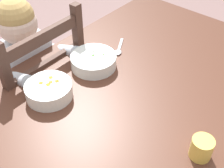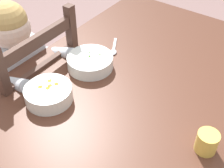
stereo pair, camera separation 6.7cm
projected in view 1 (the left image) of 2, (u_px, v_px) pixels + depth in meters
The scene contains 7 objects.
dining_table at pixel (133, 113), 1.18m from camera, with size 1.48×0.98×0.71m.
dining_chair at pixel (36, 95), 1.52m from camera, with size 0.43×0.43×0.91m.
child_figure at pixel (30, 66), 1.39m from camera, with size 0.32×0.31×0.95m.
bowl_of_peas at pixel (94, 61), 1.25m from camera, with size 0.19×0.19×0.05m.
bowl_of_carrots at pixel (49, 90), 1.11m from camera, with size 0.17×0.17×0.06m.
spoon at pixel (119, 50), 1.35m from camera, with size 0.13×0.09×0.01m.
drinking_cup at pixel (202, 148), 0.91m from camera, with size 0.07×0.07×0.07m, color #F1CA50.
Camera 1 is at (-0.67, -0.47, 1.48)m, focal length 48.83 mm.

